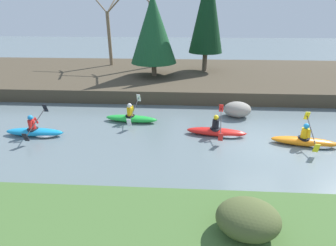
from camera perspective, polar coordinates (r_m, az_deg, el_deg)
The scene contains 12 objects.
ground_plane at distance 12.11m, azimuth 19.63°, elevation -4.34°, with size 90.00×90.00×0.00m, color slate.
riverbank_far at distance 21.39m, azimuth 12.74°, elevation 9.64°, with size 44.00×11.04×0.83m.
conifer_tree_far_left at distance 19.29m, azimuth -3.24°, elevation 19.74°, with size 3.28×3.28×5.57m.
conifer_tree_left at distance 21.09m, azimuth 8.62°, elevation 23.38°, with size 2.58×2.58×7.69m.
bare_tree_upstream at distance 23.83m, azimuth -12.66°, elevation 18.74°, with size 3.21×3.17×5.80m.
bare_tree_mid_upstream at distance 22.39m, azimuth -3.66°, elevation 20.14°, with size 3.74×3.69×6.79m.
shrub_clump_nearest at distance 6.65m, azimuth 17.02°, elevation -19.27°, with size 1.48×1.23×0.80m.
kayaker_lead at distance 12.72m, azimuth 28.05°, elevation -3.50°, with size 2.80×2.07×1.20m.
kayaker_middle at distance 12.31m, azimuth 10.97°, elevation -1.82°, with size 2.79×2.07×1.20m.
kayaker_trailing at distance 13.66m, azimuth -7.92°, elevation 1.14°, with size 2.79×2.07×1.20m.
kayaker_far_back at distance 13.51m, azimuth -26.65°, elevation -1.68°, with size 2.77×2.06×1.20m.
boulder_midstream at distance 14.61m, azimuth 14.85°, elevation 2.88°, with size 1.46×1.14×0.82m.
Camera 1 is at (-3.47, -10.26, 5.42)m, focal length 28.00 mm.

